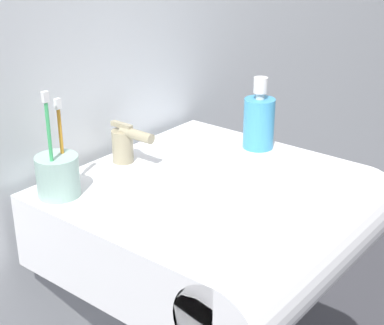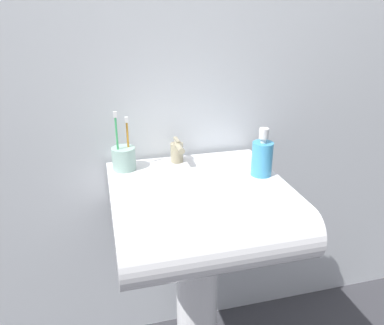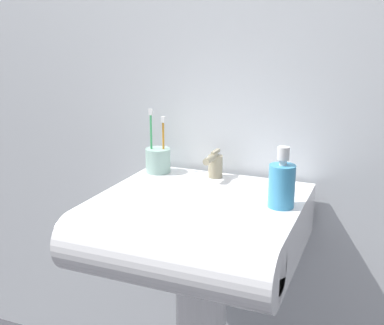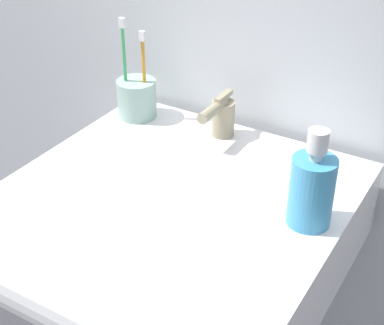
{
  "view_description": "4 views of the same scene",
  "coord_description": "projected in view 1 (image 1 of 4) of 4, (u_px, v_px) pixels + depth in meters",
  "views": [
    {
      "loc": [
        -0.87,
        -0.67,
        1.36
      ],
      "look_at": [
        -0.03,
        -0.0,
        0.9
      ],
      "focal_mm": 55.0,
      "sensor_mm": 36.0,
      "label": 1
    },
    {
      "loc": [
        -0.29,
        -1.07,
        1.39
      ],
      "look_at": [
        -0.02,
        -0.01,
        0.93
      ],
      "focal_mm": 35.0,
      "sensor_mm": 36.0,
      "label": 2
    },
    {
      "loc": [
        0.47,
        -1.22,
        1.31
      ],
      "look_at": [
        -0.03,
        -0.0,
        0.95
      ],
      "focal_mm": 45.0,
      "sensor_mm": 36.0,
      "label": 3
    },
    {
      "loc": [
        0.46,
        -0.74,
        1.43
      ],
      "look_at": [
        0.01,
        0.01,
        0.89
      ],
      "focal_mm": 55.0,
      "sensor_mm": 36.0,
      "label": 4
    }
  ],
  "objects": [
    {
      "name": "toothbrush_cup",
      "position": [
        58.0,
        175.0,
        1.13
      ],
      "size": [
        0.08,
        0.08,
        0.21
      ],
      "color": "#99BFB2",
      "rests_on": "sink_basin"
    },
    {
      "name": "sink_basin",
      "position": [
        223.0,
        223.0,
        1.2
      ],
      "size": [
        0.57,
        0.57,
        0.16
      ],
      "color": "white",
      "rests_on": "sink_pedestal"
    },
    {
      "name": "soap_bottle",
      "position": [
        259.0,
        121.0,
        1.35
      ],
      "size": [
        0.07,
        0.07,
        0.17
      ],
      "color": "#3F99CC",
      "rests_on": "sink_basin"
    },
    {
      "name": "faucet",
      "position": [
        125.0,
        143.0,
        1.27
      ],
      "size": [
        0.05,
        0.11,
        0.09
      ],
      "color": "tan",
      "rests_on": "sink_basin"
    }
  ]
}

